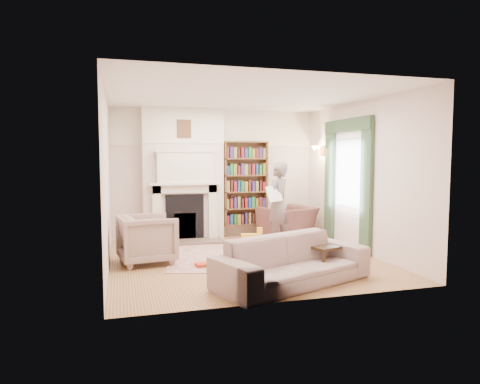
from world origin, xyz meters
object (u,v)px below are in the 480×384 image
object	(u,v)px
armchair_reading	(287,223)
armchair_left	(147,239)
paraffin_heater	(169,233)
rocking_horse	(250,240)
coffee_table	(329,259)
man_reading	(278,204)
sofa	(293,261)
bookcase	(245,184)

from	to	relation	value
armchair_reading	armchair_left	distance (m)	3.36
paraffin_heater	rocking_horse	xyz separation A→B (m)	(1.40, -0.91, -0.04)
rocking_horse	coffee_table	bearing A→B (deg)	-51.74
armchair_left	paraffin_heater	size ratio (longest dim) A/B	1.62
man_reading	coffee_table	bearing A→B (deg)	54.27
armchair_left	rocking_horse	distance (m)	1.92
coffee_table	rocking_horse	size ratio (longest dim) A/B	1.33
rocking_horse	man_reading	bearing A→B (deg)	48.10
armchair_reading	sofa	xyz separation A→B (m)	(-1.19, -3.15, -0.01)
armchair_left	man_reading	xyz separation A→B (m)	(2.61, 0.77, 0.43)
man_reading	paraffin_heater	size ratio (longest dim) A/B	3.03
bookcase	sofa	xyz separation A→B (m)	(-0.41, -3.73, -0.84)
sofa	armchair_reading	bearing A→B (deg)	48.61
sofa	rocking_horse	bearing A→B (deg)	68.87
armchair_reading	rocking_horse	distance (m)	1.60
coffee_table	man_reading	bearing A→B (deg)	72.01
bookcase	coffee_table	bearing A→B (deg)	-84.06
bookcase	coffee_table	distance (m)	3.50
man_reading	rocking_horse	size ratio (longest dim) A/B	3.17
sofa	rocking_horse	distance (m)	2.07
paraffin_heater	rocking_horse	distance (m)	1.67
sofa	paraffin_heater	bearing A→B (deg)	94.25
armchair_reading	armchair_left	world-z (taller)	armchair_left
armchair_reading	paraffin_heater	world-z (taller)	armchair_reading
bookcase	rocking_horse	size ratio (longest dim) A/B	3.51
coffee_table	paraffin_heater	world-z (taller)	paraffin_heater
man_reading	paraffin_heater	xyz separation A→B (m)	(-2.13, 0.43, -0.56)
sofa	coffee_table	xyz separation A→B (m)	(0.76, 0.38, -0.11)
bookcase	man_reading	size ratio (longest dim) A/B	1.11
coffee_table	paraffin_heater	xyz separation A→B (m)	(-2.15, 2.60, 0.05)
sofa	coffee_table	distance (m)	0.85
armchair_reading	sofa	distance (m)	3.37
armchair_left	armchair_reading	bearing A→B (deg)	-74.67
rocking_horse	bookcase	bearing A→B (deg)	91.13
armchair_reading	armchair_left	size ratio (longest dim) A/B	1.19
armchair_reading	man_reading	world-z (taller)	man_reading
rocking_horse	paraffin_heater	bearing A→B (deg)	161.61
paraffin_heater	armchair_left	bearing A→B (deg)	-112.17
armchair_reading	coffee_table	distance (m)	2.81
sofa	paraffin_heater	world-z (taller)	sofa
armchair_reading	rocking_horse	world-z (taller)	armchair_reading
armchair_reading	rocking_horse	size ratio (longest dim) A/B	2.01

